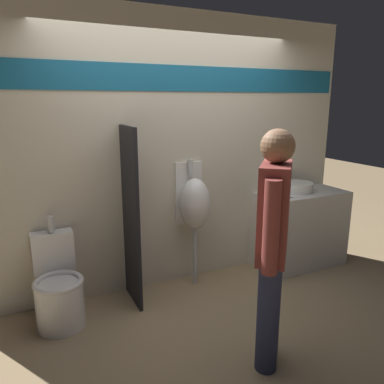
{
  "coord_description": "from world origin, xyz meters",
  "views": [
    {
      "loc": [
        -1.43,
        -2.84,
        1.86
      ],
      "look_at": [
        0.0,
        0.17,
        1.05
      ],
      "focal_mm": 35.0,
      "sensor_mm": 36.0,
      "label": 1
    }
  ],
  "objects_px": {
    "sink_basin": "(296,187)",
    "toilet": "(58,290)",
    "cell_phone": "(286,196)",
    "urinal_near_counter": "(194,204)",
    "person_in_vest": "(273,241)"
  },
  "relations": [
    {
      "from": "sink_basin",
      "to": "toilet",
      "type": "height_order",
      "value": "sink_basin"
    },
    {
      "from": "toilet",
      "to": "cell_phone",
      "type": "bearing_deg",
      "value": -1.17
    },
    {
      "from": "sink_basin",
      "to": "cell_phone",
      "type": "xyz_separation_m",
      "value": [
        -0.26,
        -0.16,
        -0.05
      ]
    },
    {
      "from": "urinal_near_counter",
      "to": "toilet",
      "type": "distance_m",
      "value": 1.48
    },
    {
      "from": "urinal_near_counter",
      "to": "toilet",
      "type": "relative_size",
      "value": 1.44
    },
    {
      "from": "cell_phone",
      "to": "toilet",
      "type": "xyz_separation_m",
      "value": [
        -2.34,
        0.05,
        -0.58
      ]
    },
    {
      "from": "sink_basin",
      "to": "urinal_near_counter",
      "type": "relative_size",
      "value": 0.29
    },
    {
      "from": "urinal_near_counter",
      "to": "person_in_vest",
      "type": "height_order",
      "value": "person_in_vest"
    },
    {
      "from": "sink_basin",
      "to": "urinal_near_counter",
      "type": "height_order",
      "value": "urinal_near_counter"
    },
    {
      "from": "sink_basin",
      "to": "person_in_vest",
      "type": "height_order",
      "value": "person_in_vest"
    },
    {
      "from": "sink_basin",
      "to": "person_in_vest",
      "type": "bearing_deg",
      "value": -135.28
    },
    {
      "from": "urinal_near_counter",
      "to": "cell_phone",
      "type": "bearing_deg",
      "value": -11.95
    },
    {
      "from": "urinal_near_counter",
      "to": "person_in_vest",
      "type": "bearing_deg",
      "value": -92.35
    },
    {
      "from": "urinal_near_counter",
      "to": "toilet",
      "type": "height_order",
      "value": "urinal_near_counter"
    },
    {
      "from": "sink_basin",
      "to": "cell_phone",
      "type": "bearing_deg",
      "value": -148.74
    }
  ]
}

